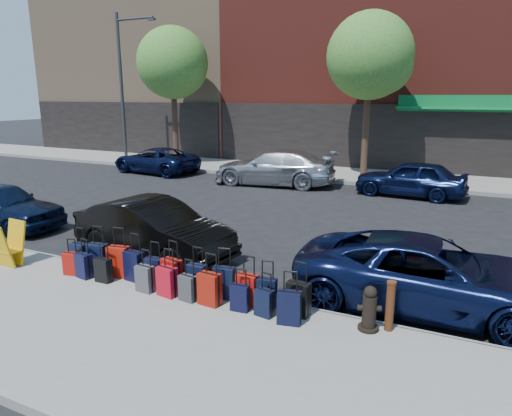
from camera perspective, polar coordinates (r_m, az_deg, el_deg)
The scene contains 38 objects.
ground at distance 13.26m, azimuth 2.12°, elevation -2.96°, with size 120.00×120.00×0.00m, color black.
sidewalk_near at distance 8.11m, azimuth -16.98°, elevation -14.49°, with size 60.00×4.00×0.15m, color gray.
sidewalk_far at distance 22.55m, azimuth 12.26°, elevation 3.99°, with size 60.00×4.00×0.15m, color gray.
curb_near at distance 9.53m, azimuth -8.75°, elevation -9.60°, with size 60.00×0.08×0.15m, color gray.
curb_far at distance 20.62m, azimuth 10.95°, elevation 3.14°, with size 60.00×0.08×0.15m, color gray.
building_left at distance 36.56m, azimuth -10.52°, elevation 20.23°, with size 15.00×12.12×16.00m.
tree_left at distance 25.90m, azimuth -10.12°, elevation 17.21°, with size 3.80×3.80×7.27m.
tree_center at distance 21.66m, azimuth 14.43°, elevation 17.67°, with size 3.80×3.80×7.27m.
streetlight at distance 27.12m, azimuth -16.19°, elevation 15.14°, with size 2.59×0.18×8.00m.
suitcase_front_0 at distance 10.73m, azimuth -21.17°, elevation -5.60°, with size 0.39×0.23×0.93m.
suitcase_front_1 at distance 10.36m, azimuth -19.13°, elevation -5.93°, with size 0.45×0.28×1.02m.
suitcase_front_2 at distance 9.99m, azimuth -16.77°, elevation -6.43°, with size 0.47×0.31×1.05m.
suitcase_front_3 at distance 9.70m, azimuth -14.96°, elevation -7.02°, with size 0.43×0.27×0.99m.
suitcase_front_4 at distance 9.47m, azimuth -12.58°, elevation -7.65°, with size 0.36×0.20×0.87m.
suitcase_front_5 at distance 9.14m, azimuth -10.48°, elevation -8.13°, with size 0.44×0.30×0.98m.
suitcase_front_6 at distance 8.93m, azimuth -7.40°, elevation -8.71°, with size 0.37×0.21×0.90m.
suitcase_front_7 at distance 8.64m, azimuth -4.05°, elevation -9.29°, with size 0.44×0.30×0.97m.
suitcase_front_8 at distance 8.37m, azimuth -1.09°, elevation -10.15°, with size 0.39×0.23×0.92m.
suitcase_front_9 at distance 8.30m, azimuth 1.33°, elevation -10.51°, with size 0.38×0.25×0.86m.
suitcase_front_10 at distance 8.03m, azimuth 5.32°, elevation -11.23°, with size 0.42×0.27×0.96m.
suitcase_back_0 at distance 10.46m, azimuth -22.05°, elevation -6.45°, with size 0.36×0.25×0.78m.
suitcase_back_1 at distance 10.19m, azimuth -20.73°, elevation -6.76°, with size 0.38×0.26×0.84m.
suitcase_back_2 at distance 9.85m, azimuth -18.53°, elevation -7.37°, with size 0.34×0.20×0.79m.
suitcase_back_4 at distance 9.16m, azimuth -13.70°, elevation -8.56°, with size 0.37×0.23×0.84m.
suitcase_back_5 at distance 8.87m, azimuth -11.03°, elevation -9.00°, with size 0.42×0.28×0.92m.
suitcase_back_6 at distance 8.63m, azimuth -8.51°, elevation -9.86°, with size 0.36×0.24×0.79m.
suitcase_back_7 at distance 8.41m, azimuth -5.83°, elevation -10.03°, with size 0.42×0.27×0.96m.
suitcase_back_8 at distance 8.18m, azimuth -2.01°, elevation -11.13°, with size 0.34×0.21×0.77m.
suitcase_back_9 at distance 7.99m, azimuth 1.06°, elevation -11.74°, with size 0.35×0.24×0.78m.
suitcase_back_10 at distance 7.74m, azimuth 4.18°, elevation -12.31°, with size 0.42×0.29×0.91m.
fire_hydrant at distance 7.73m, azimuth 13.98°, elevation -12.24°, with size 0.39×0.34×0.75m.
bollard at distance 7.76m, azimuth 16.41°, elevation -11.59°, with size 0.16×0.16×0.84m.
display_rack at distance 11.51m, azimuth -28.56°, elevation -4.03°, with size 0.58×0.64×0.99m.
car_near_1 at distance 11.36m, azimuth -12.69°, elevation -2.56°, with size 1.47×4.22×1.39m, color black.
car_near_2 at distance 9.01m, azimuth 20.56°, elevation -7.75°, with size 2.20×4.76×1.32m, color #0D163B.
car_far_0 at distance 23.74m, azimuth -12.43°, elevation 5.86°, with size 2.12×4.60×1.28m, color #0D1439.
car_far_1 at distance 20.03m, azimuth 2.28°, elevation 5.09°, with size 2.16×5.31×1.54m, color silver.
car_far_2 at distance 18.68m, azimuth 18.75°, elevation 3.51°, with size 1.67×4.15×1.41m, color #0D1639.
Camera 1 is at (4.99, -11.66, 3.86)m, focal length 32.00 mm.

